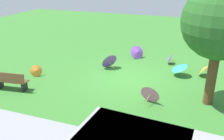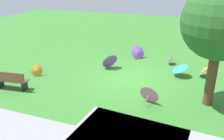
{
  "view_description": "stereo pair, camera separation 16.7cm",
  "coord_description": "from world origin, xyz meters",
  "px_view_note": "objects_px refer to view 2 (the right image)",
  "views": [
    {
      "loc": [
        -3.08,
        11.09,
        5.13
      ],
      "look_at": [
        0.74,
        0.55,
        0.6
      ],
      "focal_mm": 39.0,
      "sensor_mm": 36.0,
      "label": 1
    },
    {
      "loc": [
        -3.24,
        11.03,
        5.13
      ],
      "look_at": [
        0.74,
        0.55,
        0.6
      ],
      "focal_mm": 39.0,
      "sensor_mm": 36.0,
      "label": 2
    }
  ],
  "objects_px": {
    "parasol_pink_1": "(150,94)",
    "parasol_orange_1": "(37,70)",
    "parasol_orange_0": "(205,69)",
    "shade_tree": "(221,23)",
    "park_bench": "(11,80)",
    "parasol_purple_1": "(109,61)",
    "parasol_teal_0": "(180,67)",
    "parasol_purple_0": "(170,59)",
    "parasol_purple_2": "(138,52)"
  },
  "relations": [
    {
      "from": "parasol_orange_0",
      "to": "parasol_orange_1",
      "type": "bearing_deg",
      "value": 20.38
    },
    {
      "from": "park_bench",
      "to": "parasol_orange_1",
      "type": "relative_size",
      "value": 2.45
    },
    {
      "from": "shade_tree",
      "to": "parasol_purple_0",
      "type": "relative_size",
      "value": 7.94
    },
    {
      "from": "shade_tree",
      "to": "parasol_teal_0",
      "type": "height_order",
      "value": "shade_tree"
    },
    {
      "from": "park_bench",
      "to": "parasol_purple_1",
      "type": "bearing_deg",
      "value": -127.96
    },
    {
      "from": "parasol_orange_0",
      "to": "shade_tree",
      "type": "bearing_deg",
      "value": 93.94
    },
    {
      "from": "shade_tree",
      "to": "parasol_orange_0",
      "type": "xyz_separation_m",
      "value": [
        0.21,
        -3.01,
        -3.0
      ]
    },
    {
      "from": "shade_tree",
      "to": "parasol_orange_0",
      "type": "relative_size",
      "value": 4.87
    },
    {
      "from": "parasol_pink_1",
      "to": "parasol_purple_2",
      "type": "relative_size",
      "value": 0.87
    },
    {
      "from": "park_bench",
      "to": "parasol_orange_0",
      "type": "xyz_separation_m",
      "value": [
        -8.4,
        -4.83,
        -0.06
      ]
    },
    {
      "from": "parasol_purple_0",
      "to": "park_bench",
      "type": "bearing_deg",
      "value": 43.45
    },
    {
      "from": "parasol_pink_1",
      "to": "parasol_purple_2",
      "type": "distance_m",
      "value": 5.65
    },
    {
      "from": "shade_tree",
      "to": "parasol_teal_0",
      "type": "distance_m",
      "value": 4.15
    },
    {
      "from": "parasol_pink_1",
      "to": "shade_tree",
      "type": "bearing_deg",
      "value": -161.96
    },
    {
      "from": "parasol_purple_1",
      "to": "park_bench",
      "type": "bearing_deg",
      "value": 52.04
    },
    {
      "from": "parasol_purple_0",
      "to": "parasol_pink_1",
      "type": "bearing_deg",
      "value": 89.0
    },
    {
      "from": "parasol_orange_1",
      "to": "parasol_purple_2",
      "type": "relative_size",
      "value": 0.65
    },
    {
      "from": "shade_tree",
      "to": "parasol_purple_1",
      "type": "xyz_separation_m",
      "value": [
        5.33,
        -2.38,
        -2.96
      ]
    },
    {
      "from": "shade_tree",
      "to": "parasol_purple_0",
      "type": "xyz_separation_m",
      "value": [
        2.2,
        -4.25,
        -3.1
      ]
    },
    {
      "from": "park_bench",
      "to": "parasol_purple_2",
      "type": "distance_m",
      "value": 7.74
    },
    {
      "from": "parasol_pink_1",
      "to": "parasol_orange_0",
      "type": "distance_m",
      "value": 4.29
    },
    {
      "from": "park_bench",
      "to": "shade_tree",
      "type": "distance_m",
      "value": 9.27
    },
    {
      "from": "shade_tree",
      "to": "parasol_purple_2",
      "type": "height_order",
      "value": "shade_tree"
    },
    {
      "from": "parasol_purple_1",
      "to": "parasol_purple_0",
      "type": "bearing_deg",
      "value": -149.11
    },
    {
      "from": "parasol_purple_2",
      "to": "parasol_teal_0",
      "type": "xyz_separation_m",
      "value": [
        -2.77,
        2.0,
        0.09
      ]
    },
    {
      "from": "shade_tree",
      "to": "parasol_orange_1",
      "type": "distance_m",
      "value": 9.04
    },
    {
      "from": "parasol_purple_1",
      "to": "shade_tree",
      "type": "bearing_deg",
      "value": 155.96
    },
    {
      "from": "parasol_purple_0",
      "to": "parasol_teal_0",
      "type": "bearing_deg",
      "value": 113.7
    },
    {
      "from": "shade_tree",
      "to": "parasol_purple_1",
      "type": "bearing_deg",
      "value": -24.04
    },
    {
      "from": "parasol_purple_0",
      "to": "parasol_orange_0",
      "type": "height_order",
      "value": "parasol_orange_0"
    },
    {
      "from": "shade_tree",
      "to": "parasol_purple_0",
      "type": "height_order",
      "value": "shade_tree"
    },
    {
      "from": "parasol_pink_1",
      "to": "parasol_orange_1",
      "type": "relative_size",
      "value": 1.34
    },
    {
      "from": "parasol_orange_0",
      "to": "parasol_teal_0",
      "type": "distance_m",
      "value": 1.33
    },
    {
      "from": "parasol_purple_1",
      "to": "parasol_purple_2",
      "type": "xyz_separation_m",
      "value": [
        -1.11,
        -2.19,
        -0.04
      ]
    },
    {
      "from": "parasol_orange_1",
      "to": "parasol_purple_1",
      "type": "bearing_deg",
      "value": -142.28
    },
    {
      "from": "parasol_pink_1",
      "to": "parasol_purple_2",
      "type": "height_order",
      "value": "parasol_pink_1"
    },
    {
      "from": "park_bench",
      "to": "parasol_orange_1",
      "type": "height_order",
      "value": "park_bench"
    },
    {
      "from": "parasol_purple_1",
      "to": "parasol_pink_1",
      "type": "bearing_deg",
      "value": 134.31
    },
    {
      "from": "parasol_purple_1",
      "to": "parasol_purple_2",
      "type": "bearing_deg",
      "value": -116.89
    },
    {
      "from": "parasol_teal_0",
      "to": "parasol_orange_0",
      "type": "bearing_deg",
      "value": -160.47
    },
    {
      "from": "parasol_purple_0",
      "to": "parasol_teal_0",
      "type": "distance_m",
      "value": 1.85
    },
    {
      "from": "parasol_pink_1",
      "to": "parasol_purple_1",
      "type": "bearing_deg",
      "value": -45.69
    },
    {
      "from": "parasol_purple_2",
      "to": "parasol_teal_0",
      "type": "height_order",
      "value": "parasol_purple_2"
    },
    {
      "from": "parasol_pink_1",
      "to": "parasol_teal_0",
      "type": "xyz_separation_m",
      "value": [
        -0.83,
        -3.31,
        0.08
      ]
    },
    {
      "from": "parasol_pink_1",
      "to": "parasol_orange_1",
      "type": "height_order",
      "value": "parasol_pink_1"
    },
    {
      "from": "shade_tree",
      "to": "parasol_orange_1",
      "type": "relative_size",
      "value": 7.29
    },
    {
      "from": "parasol_purple_1",
      "to": "parasol_purple_2",
      "type": "relative_size",
      "value": 1.04
    },
    {
      "from": "park_bench",
      "to": "parasol_orange_0",
      "type": "height_order",
      "value": "park_bench"
    },
    {
      "from": "parasol_purple_0",
      "to": "parasol_purple_2",
      "type": "xyz_separation_m",
      "value": [
        2.03,
        -0.31,
        0.11
      ]
    },
    {
      "from": "shade_tree",
      "to": "parasol_teal_0",
      "type": "bearing_deg",
      "value": -60.45
    }
  ]
}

